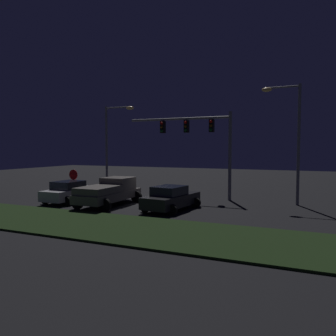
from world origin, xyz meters
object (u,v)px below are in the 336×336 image
at_px(pickup_truck, 110,190).
at_px(car_sedan, 70,192).
at_px(car_sedan_far, 171,198).
at_px(street_lamp_left, 112,137).
at_px(traffic_signal_gantry, 198,134).
at_px(street_lamp_right, 291,129).
at_px(stop_sign, 74,178).

relative_size(pickup_truck, car_sedan, 1.23).
distance_m(pickup_truck, car_sedan_far, 4.46).
distance_m(car_sedan, street_lamp_left, 7.66).
bearing_deg(pickup_truck, traffic_signal_gantry, -39.36).
xyz_separation_m(pickup_truck, street_lamp_left, (-3.98, 6.45, 3.82)).
bearing_deg(street_lamp_right, street_lamp_left, 174.89).
bearing_deg(car_sedan, stop_sign, 29.68).
height_order(car_sedan_far, traffic_signal_gantry, traffic_signal_gantry).
relative_size(pickup_truck, car_sedan_far, 1.18).
relative_size(traffic_signal_gantry, street_lamp_left, 1.10).
bearing_deg(car_sedan, street_lamp_left, 6.16).
relative_size(car_sedan, street_lamp_left, 0.59).
bearing_deg(stop_sign, street_lamp_left, 89.88).
xyz_separation_m(traffic_signal_gantry, street_lamp_right, (6.63, -0.29, 0.19)).
xyz_separation_m(car_sedan_far, traffic_signal_gantry, (-0.08, 5.39, 4.16)).
bearing_deg(street_lamp_right, pickup_truck, -155.11).
height_order(car_sedan_far, street_lamp_right, street_lamp_right).
relative_size(car_sedan, stop_sign, 1.98).
distance_m(car_sedan, street_lamp_right, 15.84).
relative_size(street_lamp_right, stop_sign, 3.62).
bearing_deg(car_sedan, pickup_truck, -89.41).
bearing_deg(street_lamp_left, street_lamp_right, -5.11).
height_order(pickup_truck, street_lamp_right, street_lamp_right).
xyz_separation_m(street_lamp_left, street_lamp_right, (14.99, -1.34, 0.27)).
bearing_deg(stop_sign, car_sedan_far, -7.78).
distance_m(car_sedan, car_sedan_far, 7.80).
bearing_deg(stop_sign, traffic_signal_gantry, 26.87).
bearing_deg(street_lamp_left, pickup_truck, -58.29).
relative_size(street_lamp_left, stop_sign, 3.38).
distance_m(street_lamp_left, street_lamp_right, 15.05).
relative_size(car_sedan_far, street_lamp_left, 0.61).
distance_m(car_sedan, stop_sign, 1.56).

